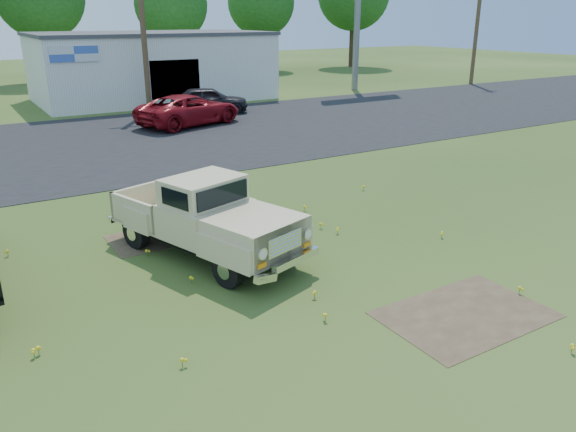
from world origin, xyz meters
name	(u,v)px	position (x,y,z in m)	size (l,w,h in m)	color
ground	(305,272)	(0.00, 0.00, 0.00)	(140.00, 140.00, 0.00)	#274416
asphalt_lot	(112,143)	(0.00, 15.00, 0.00)	(90.00, 14.00, 0.02)	black
dirt_patch_a	(465,315)	(1.50, -3.00, 0.00)	(3.00, 2.00, 0.01)	#4A3727
dirt_patch_b	(157,238)	(-2.00, 3.50, 0.00)	(2.20, 1.60, 0.01)	#4A3727
commercial_building	(152,66)	(6.00, 26.99, 2.10)	(14.20, 8.20, 4.15)	silver
utility_pole_mid	(143,25)	(4.00, 22.00, 4.60)	(1.60, 0.30, 9.00)	#432D1F
utility_pole_east	(477,23)	(30.00, 22.00, 4.60)	(1.60, 0.30, 9.00)	#432D1F
treeline_e	(171,5)	(12.00, 39.00, 5.98)	(6.08, 6.08, 9.04)	#382919
treeline_f	(261,2)	(22.00, 41.50, 6.30)	(6.40, 6.40, 9.52)	#382919
vintage_pickup_truck	(205,217)	(-1.38, 1.94, 0.91)	(1.95, 5.02, 1.82)	#C6BA85
red_pickup	(189,110)	(4.40, 17.09, 0.74)	(2.46, 5.33, 1.48)	maroon
dark_sedan	(209,100)	(6.66, 19.84, 0.72)	(1.70, 4.22, 1.44)	black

